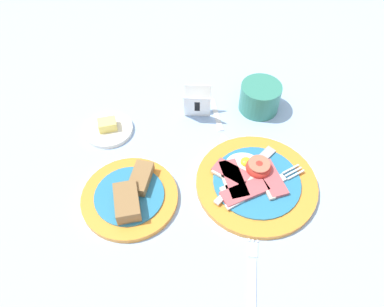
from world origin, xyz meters
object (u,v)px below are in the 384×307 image
at_px(breakfast_plate, 255,181).
at_px(teaspoon_by_saucer, 223,137).
at_px(bread_plate, 130,196).
at_px(number_card, 197,103).
at_px(butter_dish, 108,129).
at_px(fork_on_cloth, 253,269).
at_px(sugar_cup, 260,97).

relative_size(breakfast_plate, teaspoon_by_saucer, 1.26).
height_order(bread_plate, number_card, number_card).
relative_size(breakfast_plate, number_card, 3.33).
distance_m(butter_dish, number_card, 0.21).
bearing_deg(teaspoon_by_saucer, bread_plate, -59.69).
xyz_separation_m(breakfast_plate, teaspoon_by_saucer, (-0.05, 0.13, -0.01)).
distance_m(breakfast_plate, fork_on_cloth, 0.18).
bearing_deg(fork_on_cloth, teaspoon_by_saucer, 13.09).
bearing_deg(fork_on_cloth, sugar_cup, -1.11).
bearing_deg(breakfast_plate, butter_dish, 152.58).
bearing_deg(butter_dish, sugar_cup, 9.58).
height_order(sugar_cup, butter_dish, sugar_cup).
bearing_deg(teaspoon_by_saucer, breakfast_plate, 14.85).
distance_m(teaspoon_by_saucer, fork_on_cloth, 0.31).
relative_size(bread_plate, number_card, 2.59).
height_order(butter_dish, teaspoon_by_saucer, butter_dish).
distance_m(bread_plate, sugar_cup, 0.38).
relative_size(number_card, teaspoon_by_saucer, 0.38).
xyz_separation_m(bread_plate, teaspoon_by_saucer, (0.20, 0.15, -0.01)).
height_order(teaspoon_by_saucer, fork_on_cloth, teaspoon_by_saucer).
height_order(breakfast_plate, sugar_cup, sugar_cup).
bearing_deg(butter_dish, teaspoon_by_saucer, -7.73).
xyz_separation_m(bread_plate, butter_dish, (-0.06, 0.19, -0.00)).
xyz_separation_m(number_card, teaspoon_by_saucer, (0.05, -0.08, -0.03)).
bearing_deg(butter_dish, breakfast_plate, -27.42).
relative_size(breakfast_plate, butter_dish, 2.22).
distance_m(bread_plate, number_card, 0.27).
height_order(sugar_cup, number_card, number_card).
bearing_deg(breakfast_plate, teaspoon_by_saucer, 111.92).
bearing_deg(bread_plate, number_card, 57.78).
height_order(sugar_cup, teaspoon_by_saucer, sugar_cup).
distance_m(bread_plate, teaspoon_by_saucer, 0.25).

